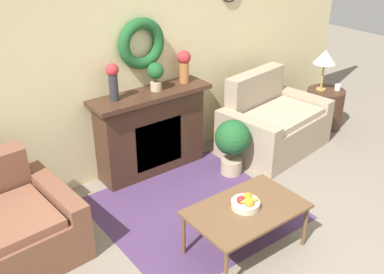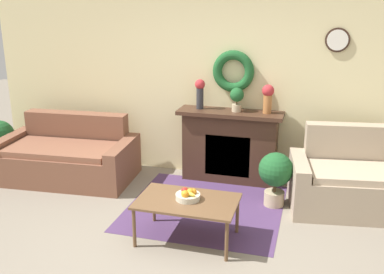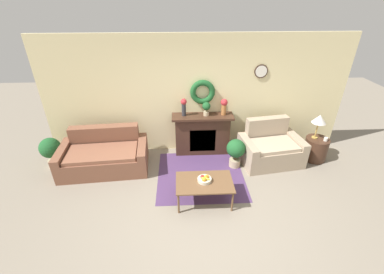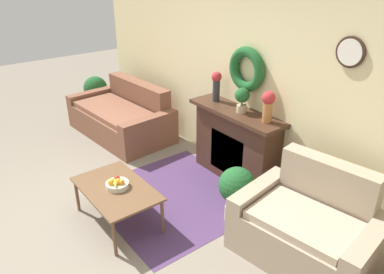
% 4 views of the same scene
% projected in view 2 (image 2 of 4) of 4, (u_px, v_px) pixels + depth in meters
% --- Properties ---
extents(ground_plane, '(16.00, 16.00, 0.00)m').
position_uv_depth(ground_plane, '(169.00, 264.00, 4.23)').
color(ground_plane, gray).
extents(floor_rug, '(1.80, 1.74, 0.01)m').
position_uv_depth(floor_rug, '(205.00, 207.00, 5.37)').
color(floor_rug, '#4C335B').
rests_on(floor_rug, ground_plane).
extents(wall_back, '(6.80, 0.19, 2.70)m').
position_uv_depth(wall_back, '(225.00, 79.00, 6.01)').
color(wall_back, beige).
rests_on(wall_back, ground_plane).
extents(fireplace, '(1.39, 0.41, 0.98)m').
position_uv_depth(fireplace, '(230.00, 146.00, 6.04)').
color(fireplace, '#42281C').
rests_on(fireplace, ground_plane).
extents(couch_left, '(1.90, 1.13, 0.84)m').
position_uv_depth(couch_left, '(67.00, 157.00, 6.19)').
color(couch_left, brown).
rests_on(couch_left, ground_plane).
extents(loveseat_right, '(1.42, 1.06, 0.95)m').
position_uv_depth(loveseat_right, '(347.00, 182.00, 5.28)').
color(loveseat_right, tan).
rests_on(loveseat_right, ground_plane).
extents(coffee_table, '(1.02, 0.64, 0.45)m').
position_uv_depth(coffee_table, '(187.00, 204.00, 4.55)').
color(coffee_table, brown).
rests_on(coffee_table, ground_plane).
extents(fruit_bowl, '(0.25, 0.25, 0.12)m').
position_uv_depth(fruit_bowl, '(188.00, 195.00, 4.54)').
color(fruit_bowl, beige).
rests_on(fruit_bowl, coffee_table).
extents(vase_on_mantel_left, '(0.13, 0.13, 0.40)m').
position_uv_depth(vase_on_mantel_left, '(200.00, 92.00, 5.94)').
color(vase_on_mantel_left, '#2D2D33').
rests_on(vase_on_mantel_left, fireplace).
extents(vase_on_mantel_right, '(0.15, 0.15, 0.37)m').
position_uv_depth(vase_on_mantel_right, '(268.00, 97.00, 5.72)').
color(vase_on_mantel_right, '#AD6B38').
rests_on(vase_on_mantel_right, fireplace).
extents(potted_plant_on_mantel, '(0.18, 0.18, 0.31)m').
position_uv_depth(potted_plant_on_mantel, '(237.00, 97.00, 5.81)').
color(potted_plant_on_mantel, tan).
rests_on(potted_plant_on_mantel, fireplace).
extents(potted_plant_floor_by_loveseat, '(0.41, 0.41, 0.66)m').
position_uv_depth(potted_plant_floor_by_loveseat, '(276.00, 173.00, 5.32)').
color(potted_plant_floor_by_loveseat, tan).
rests_on(potted_plant_floor_by_loveseat, ground_plane).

